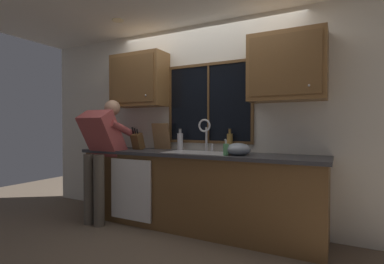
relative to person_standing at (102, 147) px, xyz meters
The scene contains 22 objects.
back_wall 1.37m from the person_standing, 30.90° to the left, with size 5.37×0.12×2.55m, color silver.
ceiling_downlight_left 1.60m from the person_standing, ahead, with size 0.14×0.14×0.01m, color #FFEAB2.
window_glass 1.48m from the person_standing, 26.77° to the left, with size 1.10×0.02×0.95m, color black.
window_frame_top 1.73m from the person_standing, 26.40° to the left, with size 1.17×0.02×0.04m, color brown.
window_frame_bottom 1.37m from the person_standing, 26.40° to the left, with size 1.17×0.02×0.04m, color brown.
window_frame_left 1.06m from the person_standing, 42.69° to the left, with size 0.04×0.02×0.95m, color brown.
window_frame_right 1.98m from the person_standing, 18.75° to the left, with size 0.04×0.02×0.95m, color brown.
window_mullion_center 1.48m from the person_standing, 26.32° to the left, with size 0.02×0.02×0.95m, color brown.
lower_cabinet_run 1.31m from the person_standing, 16.38° to the left, with size 2.97×0.58×0.88m, color brown.
countertop 1.19m from the person_standing, 15.46° to the left, with size 3.03×0.62×0.04m, color #38383D.
dishwasher_front 0.68m from the person_standing, ahead, with size 0.60×0.02×0.74m, color white.
upper_cabinet_left 1.03m from the person_standing, 61.38° to the left, with size 0.80×0.36×0.72m.
upper_cabinet_right 2.42m from the person_standing, 11.72° to the left, with size 0.80×0.36×0.72m.
sink 1.28m from the person_standing, 14.94° to the left, with size 0.80×0.46×0.21m.
faucet 1.35m from the person_standing, 22.34° to the left, with size 0.18×0.09×0.40m.
person_standing is the anchor object (origin of this frame).
knife_block 0.47m from the person_standing, 48.44° to the left, with size 0.12×0.18×0.32m.
cutting_board 0.79m from the person_standing, 44.12° to the left, with size 0.26×0.02×0.36m, color #997047.
mixing_bowl 1.76m from the person_standing, ahead, with size 0.27×0.27×0.14m, color #8C99A8.
soap_dispenser 1.64m from the person_standing, ahead, with size 0.06×0.07×0.18m.
bottle_green_glass 1.01m from the person_standing, 30.33° to the left, with size 0.08×0.08×0.29m.
bottle_tall_clear 1.64m from the person_standing, 18.78° to the left, with size 0.07×0.07×0.29m.
Camera 1 is at (1.58, -3.36, 1.23)m, focal length 26.86 mm.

